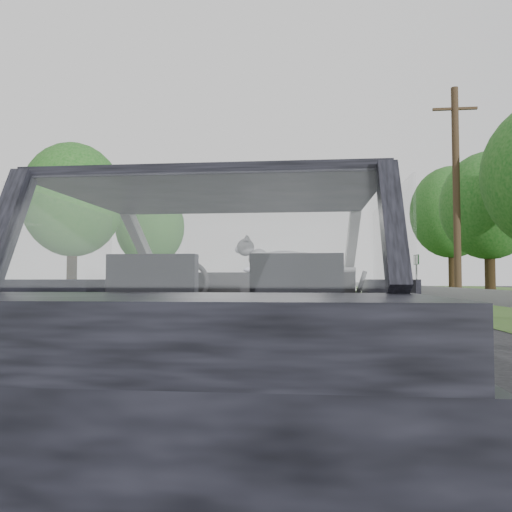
% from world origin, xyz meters
% --- Properties ---
extents(ground, '(140.00, 140.00, 0.00)m').
position_xyz_m(ground, '(0.00, 0.00, 0.00)').
color(ground, '#333336').
rests_on(ground, ground).
extents(subject_car, '(1.80, 4.00, 1.45)m').
position_xyz_m(subject_car, '(0.00, 0.00, 0.72)').
color(subject_car, black).
rests_on(subject_car, ground).
extents(dashboard, '(1.58, 0.45, 0.30)m').
position_xyz_m(dashboard, '(0.00, 0.62, 0.85)').
color(dashboard, black).
rests_on(dashboard, subject_car).
extents(driver_seat, '(0.50, 0.72, 0.42)m').
position_xyz_m(driver_seat, '(-0.40, -0.29, 0.88)').
color(driver_seat, black).
rests_on(driver_seat, subject_car).
extents(passenger_seat, '(0.50, 0.72, 0.42)m').
position_xyz_m(passenger_seat, '(0.40, -0.29, 0.88)').
color(passenger_seat, black).
rests_on(passenger_seat, subject_car).
extents(steering_wheel, '(0.36, 0.36, 0.04)m').
position_xyz_m(steering_wheel, '(-0.40, 0.33, 0.92)').
color(steering_wheel, black).
rests_on(steering_wheel, dashboard).
extents(cat, '(0.66, 0.24, 0.29)m').
position_xyz_m(cat, '(0.28, 0.66, 1.09)').
color(cat, gray).
rests_on(cat, dashboard).
extents(guardrail, '(0.05, 90.00, 0.32)m').
position_xyz_m(guardrail, '(4.30, 10.00, 0.58)').
color(guardrail, gray).
rests_on(guardrail, ground).
extents(other_car, '(2.05, 5.00, 1.63)m').
position_xyz_m(other_car, '(0.46, 24.57, 0.82)').
color(other_car, beige).
rests_on(other_car, ground).
extents(highway_sign, '(0.16, 0.94, 2.33)m').
position_xyz_m(highway_sign, '(6.59, 25.56, 1.16)').
color(highway_sign, '#195629').
rests_on(highway_sign, ground).
extents(utility_pole, '(0.29, 0.29, 8.55)m').
position_xyz_m(utility_pole, '(6.33, 17.01, 4.27)').
color(utility_pole, '#3C2C19').
rests_on(utility_pole, ground).
extents(tree_2, '(5.90, 5.90, 7.17)m').
position_xyz_m(tree_2, '(9.58, 22.83, 3.58)').
color(tree_2, '#124914').
rests_on(tree_2, ground).
extents(tree_3, '(7.70, 7.70, 10.00)m').
position_xyz_m(tree_3, '(12.36, 39.25, 5.00)').
color(tree_3, '#124914').
rests_on(tree_3, ground).
extents(tree_5, '(5.70, 5.70, 7.84)m').
position_xyz_m(tree_5, '(-11.65, 21.62, 3.92)').
color(tree_5, '#124914').
rests_on(tree_5, ground).
extents(tree_6, '(5.22, 5.22, 6.79)m').
position_xyz_m(tree_6, '(-9.79, 28.74, 3.40)').
color(tree_6, '#124914').
rests_on(tree_6, ground).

